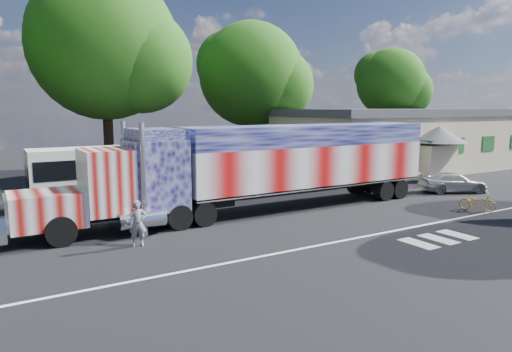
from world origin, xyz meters
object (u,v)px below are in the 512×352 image
woman (138,223)px  tree_far_ne (392,83)px  bicycle (477,202)px  coach_bus (134,173)px  tree_n_mid (107,46)px  semi_truck (266,165)px  tree_ne_a (253,75)px  parked_car (453,182)px

woman → tree_far_ne: (33.59, 18.68, 7.05)m
bicycle → coach_bus: bearing=108.9°
woman → tree_n_mid: bearing=92.3°
tree_n_mid → bicycle: bearing=-55.6°
semi_truck → tree_ne_a: size_ratio=1.73×
tree_ne_a → tree_far_ne: size_ratio=1.09×
bicycle → tree_n_mid: 25.94m
semi_truck → tree_n_mid: 16.70m
semi_truck → tree_n_mid: tree_n_mid is taller
tree_n_mid → coach_bus: bearing=-95.6°
tree_far_ne → tree_n_mid: 30.52m
semi_truck → parked_car: 13.24m
coach_bus → bicycle: (14.54, -11.55, -1.17)m
semi_truck → tree_far_ne: bearing=31.5°
semi_truck → bicycle: size_ratio=12.46×
tree_n_mid → tree_ne_a: bearing=5.1°
parked_car → bicycle: 5.43m
semi_truck → tree_n_mid: bearing=106.5°
semi_truck → woman: semi_truck is taller
woman → tree_ne_a: (15.83, 18.22, 7.23)m
woman → tree_ne_a: bearing=61.7°
tree_ne_a → parked_car: bearing=-74.9°
tree_ne_a → tree_n_mid: (-12.68, -1.14, 1.48)m
tree_ne_a → bicycle: bearing=-87.2°
bicycle → tree_n_mid: size_ratio=0.12×
semi_truck → coach_bus: 7.89m
woman → coach_bus: bearing=87.6°
semi_truck → coach_bus: size_ratio=2.03×
parked_car → tree_far_ne: size_ratio=0.36×
semi_truck → bicycle: (9.43, -5.59, -1.95)m
parked_car → tree_n_mid: bearing=72.1°
semi_truck → coach_bus: bearing=130.6°
tree_ne_a → tree_far_ne: tree_ne_a is taller
bicycle → tree_far_ne: size_ratio=0.15×
coach_bus → tree_n_mid: size_ratio=0.73×
woman → tree_ne_a: 25.20m
tree_far_ne → bicycle: bearing=-127.7°
parked_car → woman: bearing=117.9°
coach_bus → tree_far_ne: tree_far_ne is taller
semi_truck → tree_ne_a: (8.40, 15.60, 5.71)m
semi_truck → parked_car: bearing=-6.6°
tree_n_mid → woman: bearing=-100.5°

